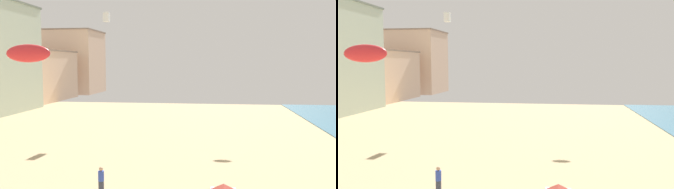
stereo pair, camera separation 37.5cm
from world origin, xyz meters
TOP-DOWN VIEW (x-y plane):
  - boardwalk_hotel_far at (-29.19, 61.92)m, footprint 14.47×17.72m
  - boardwalk_hotel_distant at (-29.19, 80.75)m, footprint 17.34×13.41m
  - kite_flyer at (2.19, 13.31)m, footprint 0.34×0.34m
  - kite_white_box at (-4.31, 35.79)m, footprint 0.72×0.72m
  - kite_red_parafoil_2 at (-0.54, 10.58)m, footprint 2.31×0.64m

SIDE VIEW (x-z plane):
  - kite_flyer at x=2.19m, z-range 0.10..1.74m
  - boardwalk_hotel_far at x=-29.19m, z-range 0.01..10.28m
  - boardwalk_hotel_distant at x=-29.19m, z-range 0.01..15.93m
  - kite_red_parafoil_2 at x=-0.54m, z-range 7.69..8.59m
  - kite_white_box at x=-4.31m, z-range 12.65..13.77m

